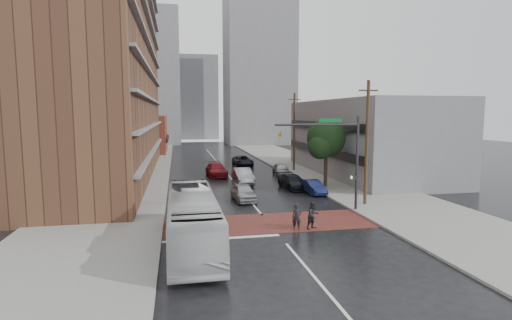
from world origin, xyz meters
TOP-DOWN VIEW (x-y plane):
  - ground at (0.00, 0.00)m, footprint 160.00×160.00m
  - crosswalk at (0.00, 0.50)m, footprint 14.00×5.00m
  - sidewalk_west at (-11.50, 25.00)m, footprint 9.00×90.00m
  - sidewalk_east at (11.50, 25.00)m, footprint 9.00×90.00m
  - apartment_block at (-14.00, 24.00)m, footprint 10.00×44.00m
  - storefront_west at (-12.00, 54.00)m, footprint 8.00×16.00m
  - building_east at (16.50, 20.00)m, footprint 11.00×26.00m
  - distant_tower_west at (-14.00, 78.00)m, footprint 18.00×16.00m
  - distant_tower_east at (14.00, 72.00)m, footprint 16.00×14.00m
  - distant_tower_center at (0.00, 95.00)m, footprint 12.00×10.00m
  - street_tree at (8.52, 12.03)m, footprint 4.20×4.10m
  - signal_mast at (5.85, 2.50)m, footprint 6.50×0.30m
  - utility_pole_near at (8.80, 4.00)m, footprint 1.60×0.26m
  - utility_pole_far at (8.80, 24.00)m, footprint 1.60×0.26m
  - transit_bus at (-5.24, -3.51)m, footprint 2.67×11.21m
  - pedestrian_a at (1.38, -1.50)m, footprint 0.71×0.56m
  - pedestrian_b at (2.50, -1.43)m, footprint 1.08×0.97m
  - car_travel_a at (-0.54, 7.76)m, footprint 1.96×4.31m
  - car_travel_b at (0.78, 16.04)m, footprint 1.84×4.99m
  - car_travel_c at (-1.47, 21.65)m, footprint 2.47×5.45m
  - suv_travel at (3.12, 30.25)m, footprint 2.60×5.28m
  - car_parked_near at (6.30, 9.46)m, footprint 1.66×3.92m
  - car_parked_mid at (5.20, 12.26)m, footprint 2.42×4.91m
  - car_parked_far at (6.29, 21.04)m, footprint 1.92×4.23m

SIDE VIEW (x-z plane):
  - ground at x=0.00m, z-range 0.00..0.00m
  - crosswalk at x=0.00m, z-range 0.00..0.02m
  - sidewalk_west at x=-11.50m, z-range 0.00..0.15m
  - sidewalk_east at x=11.50m, z-range 0.00..0.15m
  - car_parked_near at x=6.30m, z-range 0.00..1.26m
  - car_parked_mid at x=5.20m, z-range 0.00..1.37m
  - car_parked_far at x=6.29m, z-range 0.00..1.41m
  - car_travel_a at x=-0.54m, z-range 0.00..1.43m
  - suv_travel at x=3.12m, z-range 0.00..1.44m
  - car_travel_c at x=-1.47m, z-range 0.00..1.55m
  - car_travel_b at x=0.78m, z-range 0.00..1.63m
  - pedestrian_a at x=1.38m, z-range 0.00..1.71m
  - pedestrian_b at x=2.50m, z-range 0.00..1.83m
  - transit_bus at x=-5.24m, z-range 0.00..3.12m
  - storefront_west at x=-12.00m, z-range 0.00..7.00m
  - building_east at x=16.50m, z-range 0.00..9.00m
  - signal_mast at x=5.85m, z-range 1.13..8.33m
  - street_tree at x=8.52m, z-range 1.28..8.18m
  - utility_pole_near at x=8.80m, z-range 0.14..10.14m
  - utility_pole_far at x=8.80m, z-range 0.14..10.14m
  - distant_tower_center at x=0.00m, z-range 0.00..24.00m
  - apartment_block at x=-14.00m, z-range 0.00..28.00m
  - distant_tower_west at x=-14.00m, z-range 0.00..32.00m
  - distant_tower_east at x=14.00m, z-range 0.00..36.00m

